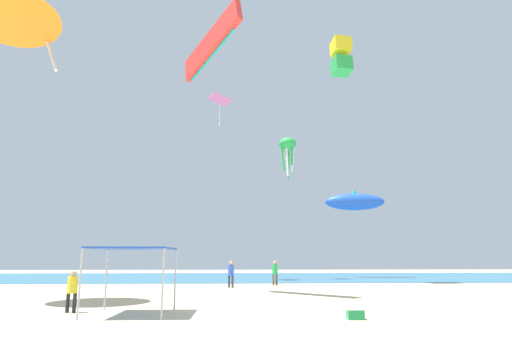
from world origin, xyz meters
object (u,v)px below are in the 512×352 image
kite_delta_orange (16,14)px  kite_diamond_pink (220,101)px  person_leftmost (275,271)px  cooler_box (355,314)px  canopy_tent (134,251)px  person_central (231,272)px  kite_octopus_green (288,146)px  person_near_tent (72,288)px  kite_parafoil_red (212,43)px  kite_inflatable_blue (355,202)px  kite_box_yellow (341,57)px

kite_delta_orange → kite_diamond_pink: bearing=-164.5°
person_leftmost → cooler_box: (1.20, -17.56, -0.90)m
canopy_tent → cooler_box: (8.00, -1.62, -2.14)m
person_central → kite_octopus_green: size_ratio=0.44×
canopy_tent → person_near_tent: bearing=166.7°
cooler_box → kite_delta_orange: (-16.25, 6.24, 14.93)m
kite_diamond_pink → kite_parafoil_red: size_ratio=0.58×
cooler_box → kite_inflatable_blue: bearing=73.6°
cooler_box → kite_box_yellow: bearing=75.1°
kite_parafoil_red → kite_inflatable_blue: (14.50, 19.48, -7.60)m
kite_box_yellow → kite_octopus_green: kite_box_yellow is taller
kite_box_yellow → kite_parafoil_red: size_ratio=0.65×
kite_delta_orange → kite_octopus_green: 26.60m
kite_box_yellow → kite_parafoil_red: kite_box_yellow is taller
canopy_tent → person_central: bearing=75.8°
canopy_tent → person_near_tent: (-2.41, 0.57, -1.38)m
kite_box_yellow → kite_diamond_pink: 12.70m
person_central → kite_box_yellow: size_ratio=0.53×
kite_box_yellow → person_leftmost: bearing=12.7°
person_leftmost → kite_diamond_pink: bearing=-94.2°
person_central → kite_box_yellow: 22.14m
kite_inflatable_blue → person_near_tent: bearing=-119.4°
kite_parafoil_red → kite_octopus_green: kite_parafoil_red is taller
canopy_tent → kite_parafoil_red: bearing=75.5°
canopy_tent → person_central: (3.48, 13.71, -1.24)m
person_near_tent → kite_box_yellow: kite_box_yellow is taller
kite_box_yellow → kite_inflatable_blue: (3.30, 9.33, -12.24)m
person_central → person_near_tent: bearing=105.2°
person_leftmost → kite_octopus_green: bearing=-141.0°
kite_parafoil_red → kite_inflatable_blue: kite_parafoil_red is taller
canopy_tent → kite_delta_orange: (-8.25, 4.62, 12.78)m
canopy_tent → kite_delta_orange: bearing=150.8°
kite_box_yellow → kite_diamond_pink: bearing=-32.1°
person_near_tent → kite_box_yellow: 30.71m
person_leftmost → kite_inflatable_blue: size_ratio=0.28×
kite_inflatable_blue → kite_delta_orange: size_ratio=1.01×
kite_octopus_green → kite_delta_orange: bearing=-86.3°
kite_octopus_green → kite_inflatable_blue: bearing=65.7°
cooler_box → kite_diamond_pink: bearing=103.5°
kite_inflatable_blue → canopy_tent: bearing=-115.3°
kite_inflatable_blue → cooler_box: bearing=-100.7°
kite_inflatable_blue → kite_diamond_pink: bearing=-158.1°
person_leftmost → kite_parafoil_red: 17.14m
canopy_tent → cooler_box: bearing=-11.5°
person_central → kite_parafoil_red: size_ratio=0.34×
cooler_box → kite_octopus_green: (1.02, 26.40, 13.30)m
kite_parafoil_red → person_leftmost: bearing=-69.8°
kite_octopus_green → canopy_tent: bearing=-65.7°
cooler_box → kite_delta_orange: size_ratio=0.09×
kite_diamond_pink → kite_octopus_green: bearing=-104.3°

